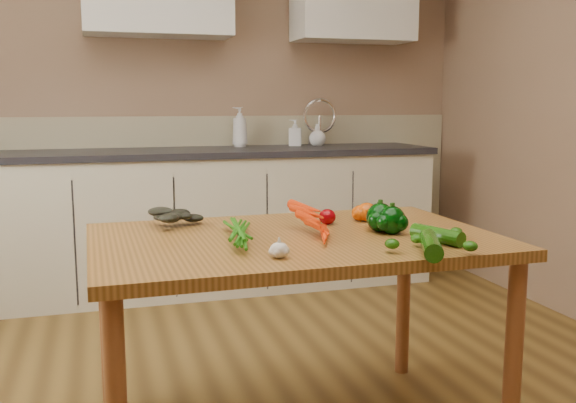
{
  "coord_description": "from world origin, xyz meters",
  "views": [
    {
      "loc": [
        -0.5,
        -1.83,
        1.19
      ],
      "look_at": [
        0.19,
        0.49,
        0.82
      ],
      "focal_mm": 40.0,
      "sensor_mm": 36.0,
      "label": 1
    }
  ],
  "objects_px": {
    "soap_bottle_c": "(317,135)",
    "zucchini_b": "(431,245)",
    "pepper_b": "(379,217)",
    "leafy_greens": "(179,214)",
    "garlic_bulb": "(279,250)",
    "zucchini_a": "(437,235)",
    "pepper_c": "(392,220)",
    "tomato_b": "(360,213)",
    "table": "(295,259)",
    "soap_bottle_b": "(295,133)",
    "soap_bottle_a": "(240,127)",
    "pepper_a": "(380,217)",
    "tomato_a": "(327,217)",
    "tomato_c": "(367,212)",
    "carrot_bunch": "(289,227)"
  },
  "relations": [
    {
      "from": "leafy_greens",
      "to": "garlic_bulb",
      "type": "distance_m",
      "value": 0.61
    },
    {
      "from": "soap_bottle_b",
      "to": "garlic_bulb",
      "type": "distance_m",
      "value": 2.51
    },
    {
      "from": "zucchini_b",
      "to": "pepper_a",
      "type": "bearing_deg",
      "value": 90.06
    },
    {
      "from": "carrot_bunch",
      "to": "soap_bottle_b",
      "type": "bearing_deg",
      "value": 71.43
    },
    {
      "from": "table",
      "to": "zucchini_a",
      "type": "height_order",
      "value": "zucchini_a"
    },
    {
      "from": "soap_bottle_a",
      "to": "soap_bottle_b",
      "type": "xyz_separation_m",
      "value": [
        0.38,
        -0.01,
        -0.04
      ]
    },
    {
      "from": "soap_bottle_a",
      "to": "leafy_greens",
      "type": "bearing_deg",
      "value": -36.26
    },
    {
      "from": "zucchini_a",
      "to": "carrot_bunch",
      "type": "bearing_deg",
      "value": 151.84
    },
    {
      "from": "pepper_b",
      "to": "garlic_bulb",
      "type": "bearing_deg",
      "value": -145.65
    },
    {
      "from": "table",
      "to": "tomato_c",
      "type": "xyz_separation_m",
      "value": [
        0.35,
        0.18,
        0.12
      ]
    },
    {
      "from": "carrot_bunch",
      "to": "pepper_a",
      "type": "xyz_separation_m",
      "value": [
        0.34,
        -0.01,
        0.02
      ]
    },
    {
      "from": "pepper_b",
      "to": "pepper_c",
      "type": "xyz_separation_m",
      "value": [
        0.01,
        -0.09,
        0.0
      ]
    },
    {
      "from": "garlic_bulb",
      "to": "zucchini_a",
      "type": "distance_m",
      "value": 0.56
    },
    {
      "from": "carrot_bunch",
      "to": "zucchini_b",
      "type": "height_order",
      "value": "carrot_bunch"
    },
    {
      "from": "carrot_bunch",
      "to": "pepper_b",
      "type": "height_order",
      "value": "pepper_b"
    },
    {
      "from": "soap_bottle_c",
      "to": "tomato_a",
      "type": "relative_size",
      "value": 2.28
    },
    {
      "from": "table",
      "to": "soap_bottle_c",
      "type": "bearing_deg",
      "value": 67.97
    },
    {
      "from": "leafy_greens",
      "to": "zucchini_a",
      "type": "distance_m",
      "value": 0.93
    },
    {
      "from": "table",
      "to": "soap_bottle_b",
      "type": "xyz_separation_m",
      "value": [
        0.65,
        2.08,
        0.33
      ]
    },
    {
      "from": "soap_bottle_c",
      "to": "pepper_c",
      "type": "relative_size",
      "value": 1.51
    },
    {
      "from": "soap_bottle_c",
      "to": "pepper_b",
      "type": "xyz_separation_m",
      "value": [
        -0.46,
        -2.02,
        -0.19
      ]
    },
    {
      "from": "carrot_bunch",
      "to": "zucchini_b",
      "type": "distance_m",
      "value": 0.5
    },
    {
      "from": "tomato_b",
      "to": "zucchini_b",
      "type": "xyz_separation_m",
      "value": [
        -0.01,
        -0.57,
        -0.0
      ]
    },
    {
      "from": "soap_bottle_a",
      "to": "zucchini_b",
      "type": "bearing_deg",
      "value": -16.11
    },
    {
      "from": "pepper_c",
      "to": "zucchini_a",
      "type": "xyz_separation_m",
      "value": [
        0.08,
        -0.17,
        -0.02
      ]
    },
    {
      "from": "soap_bottle_c",
      "to": "pepper_c",
      "type": "height_order",
      "value": "soap_bottle_c"
    },
    {
      "from": "pepper_a",
      "to": "pepper_b",
      "type": "relative_size",
      "value": 1.15
    },
    {
      "from": "soap_bottle_a",
      "to": "zucchini_b",
      "type": "relative_size",
      "value": 1.13
    },
    {
      "from": "pepper_c",
      "to": "zucchini_b",
      "type": "relative_size",
      "value": 0.42
    },
    {
      "from": "soap_bottle_b",
      "to": "leafy_greens",
      "type": "relative_size",
      "value": 0.91
    },
    {
      "from": "garlic_bulb",
      "to": "table",
      "type": "bearing_deg",
      "value": 64.66
    },
    {
      "from": "soap_bottle_c",
      "to": "zucchini_b",
      "type": "height_order",
      "value": "soap_bottle_c"
    },
    {
      "from": "pepper_b",
      "to": "leafy_greens",
      "type": "bearing_deg",
      "value": 160.76
    },
    {
      "from": "garlic_bulb",
      "to": "tomato_a",
      "type": "xyz_separation_m",
      "value": [
        0.32,
        0.45,
        0.01
      ]
    },
    {
      "from": "table",
      "to": "soap_bottle_c",
      "type": "height_order",
      "value": "soap_bottle_c"
    },
    {
      "from": "soap_bottle_a",
      "to": "tomato_c",
      "type": "xyz_separation_m",
      "value": [
        0.08,
        -1.91,
        -0.26
      ]
    },
    {
      "from": "soap_bottle_c",
      "to": "garlic_bulb",
      "type": "height_order",
      "value": "soap_bottle_c"
    },
    {
      "from": "soap_bottle_c",
      "to": "garlic_bulb",
      "type": "xyz_separation_m",
      "value": [
        -0.93,
        -2.34,
        -0.21
      ]
    },
    {
      "from": "soap_bottle_b",
      "to": "carrot_bunch",
      "type": "xyz_separation_m",
      "value": [
        -0.67,
        -2.09,
        -0.22
      ]
    },
    {
      "from": "soap_bottle_c",
      "to": "tomato_c",
      "type": "relative_size",
      "value": 1.85
    },
    {
      "from": "table",
      "to": "tomato_a",
      "type": "height_order",
      "value": "tomato_a"
    },
    {
      "from": "soap_bottle_a",
      "to": "pepper_b",
      "type": "distance_m",
      "value": 2.08
    },
    {
      "from": "pepper_a",
      "to": "tomato_a",
      "type": "distance_m",
      "value": 0.22
    },
    {
      "from": "table",
      "to": "soap_bottle_c",
      "type": "distance_m",
      "value": 2.21
    },
    {
      "from": "carrot_bunch",
      "to": "zucchini_b",
      "type": "bearing_deg",
      "value": -48.58
    },
    {
      "from": "garlic_bulb",
      "to": "tomato_c",
      "type": "relative_size",
      "value": 0.71
    },
    {
      "from": "garlic_bulb",
      "to": "leafy_greens",
      "type": "bearing_deg",
      "value": 111.71
    },
    {
      "from": "soap_bottle_b",
      "to": "zucchini_a",
      "type": "height_order",
      "value": "soap_bottle_b"
    },
    {
      "from": "soap_bottle_c",
      "to": "pepper_b",
      "type": "height_order",
      "value": "soap_bottle_c"
    },
    {
      "from": "tomato_c",
      "to": "zucchini_a",
      "type": "relative_size",
      "value": 0.41
    }
  ]
}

